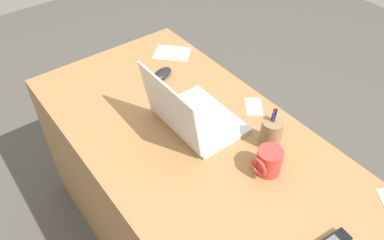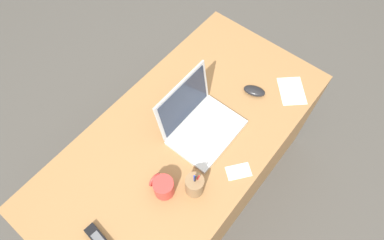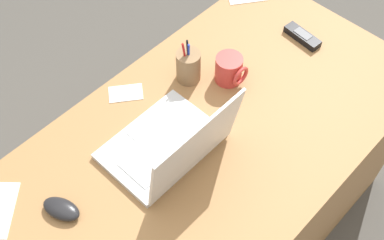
{
  "view_description": "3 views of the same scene",
  "coord_description": "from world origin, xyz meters",
  "px_view_note": "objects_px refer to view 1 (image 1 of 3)",
  "views": [
    {
      "loc": [
        -0.78,
        0.62,
        1.77
      ],
      "look_at": [
        0.04,
        -0.0,
        0.82
      ],
      "focal_mm": 36.29,
      "sensor_mm": 36.0,
      "label": 1
    },
    {
      "loc": [
        -0.52,
        -0.48,
        2.12
      ],
      "look_at": [
        0.08,
        0.01,
        0.77
      ],
      "focal_mm": 31.0,
      "sensor_mm": 36.0,
      "label": 2
    },
    {
      "loc": [
        0.6,
        0.54,
        1.97
      ],
      "look_at": [
        -0.0,
        -0.03,
        0.83
      ],
      "focal_mm": 46.57,
      "sensor_mm": 36.0,
      "label": 3
    }
  ],
  "objects_px": {
    "coffee_mug_white": "(268,161)",
    "pen_holder": "(271,133)",
    "computer_mouse": "(162,74)",
    "laptop": "(191,116)"
  },
  "relations": [
    {
      "from": "coffee_mug_white",
      "to": "pen_holder",
      "type": "bearing_deg",
      "value": -49.2
    },
    {
      "from": "laptop",
      "to": "coffee_mug_white",
      "type": "height_order",
      "value": "laptop"
    },
    {
      "from": "computer_mouse",
      "to": "coffee_mug_white",
      "type": "height_order",
      "value": "coffee_mug_white"
    },
    {
      "from": "coffee_mug_white",
      "to": "pen_holder",
      "type": "relative_size",
      "value": 0.6
    },
    {
      "from": "pen_holder",
      "to": "coffee_mug_white",
      "type": "bearing_deg",
      "value": 130.8
    },
    {
      "from": "laptop",
      "to": "computer_mouse",
      "type": "height_order",
      "value": "laptop"
    },
    {
      "from": "computer_mouse",
      "to": "laptop",
      "type": "bearing_deg",
      "value": 146.28
    },
    {
      "from": "laptop",
      "to": "computer_mouse",
      "type": "xyz_separation_m",
      "value": [
        0.33,
        -0.09,
        -0.04
      ]
    },
    {
      "from": "laptop",
      "to": "pen_holder",
      "type": "distance_m",
      "value": 0.3
    },
    {
      "from": "computer_mouse",
      "to": "pen_holder",
      "type": "distance_m",
      "value": 0.59
    }
  ]
}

